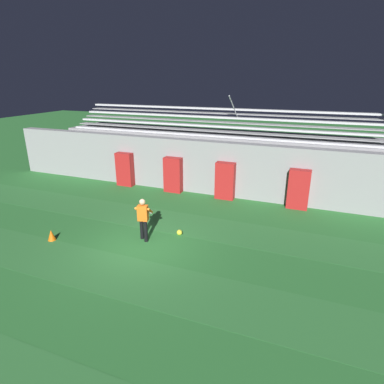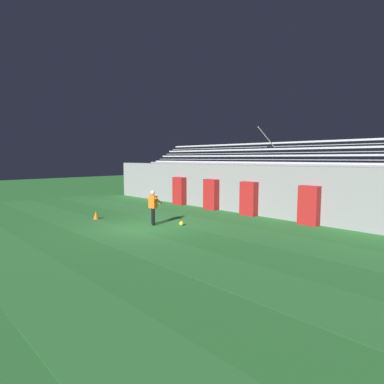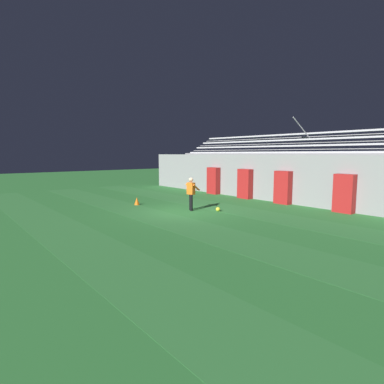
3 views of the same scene
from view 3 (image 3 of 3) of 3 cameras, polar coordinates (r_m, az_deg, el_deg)
The scene contains 13 objects.
ground_plane at distance 15.92m, azimuth -1.24°, elevation -3.56°, with size 80.00×80.00×0.00m, color #2D7533.
turf_stripe_near at distance 13.25m, azimuth -22.47°, elevation -6.22°, with size 28.00×2.10×0.01m, color #337A38.
turf_stripe_mid at distance 14.91m, azimuth -6.77°, elevation -4.31°, with size 28.00×2.10×0.01m, color #337A38.
turf_stripe_far at distance 17.45m, azimuth 5.02°, elevation -2.65°, with size 28.00×2.10×0.01m, color #337A38.
back_wall at distance 20.32m, azimuth 13.48°, elevation 2.50°, with size 24.00×0.60×2.80m, color gray.
padding_pillar_gate_left at distance 20.86m, azimuth 9.40°, elevation 1.45°, with size 0.97×0.44×1.89m, color #B21E1E.
padding_pillar_gate_right at distance 19.07m, azimuth 15.84°, elevation 0.78°, with size 0.97×0.44×1.89m, color #B21E1E.
padding_pillar_far_left at distance 22.97m, azimuth 3.82°, elevation 2.02°, with size 0.97×0.44×1.89m, color #B21E1E.
padding_pillar_far_right at distance 17.26m, azimuth 25.44°, elevation -0.24°, with size 0.97×0.44×1.89m, color #B21E1E.
bleacher_stand at distance 21.92m, azimuth 16.70°, elevation 2.96°, with size 18.00×3.35×5.03m.
goalkeeper at distance 16.25m, azimuth -0.15°, elevation 0.05°, with size 0.66×0.60×1.67m.
soccer_ball at distance 16.10m, azimuth 4.64°, elevation -3.07°, with size 0.22×0.22×0.22m, color yellow.
traffic_cone at distance 18.33m, azimuth -9.78°, elevation -1.61°, with size 0.30×0.30×0.42m, color orange.
Camera 3 is at (12.45, -9.50, 2.88)m, focal length 30.00 mm.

